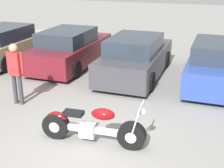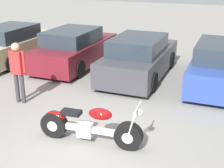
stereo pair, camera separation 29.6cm
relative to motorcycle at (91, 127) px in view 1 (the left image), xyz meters
The scene contains 7 objects.
ground_plane 0.53m from the motorcycle, 103.44° to the right, with size 60.00×60.00×0.00m, color gray.
motorcycle is the anchor object (origin of this frame).
parked_car_champagne 7.52m from the motorcycle, 140.36° to the left, with size 1.87×4.37×1.46m.
parked_car_maroon 5.94m from the motorcycle, 120.85° to the left, with size 1.87×4.37×1.46m.
parked_car_dark_grey 4.75m from the motorcycle, 93.62° to the left, with size 1.87×4.37×1.46m.
parked_car_blue 5.47m from the motorcycle, 63.41° to the left, with size 1.87×4.37×1.46m.
person_standing 3.12m from the motorcycle, 155.61° to the left, with size 0.52×0.23×1.75m.
Camera 1 is at (2.53, -5.21, 3.64)m, focal length 50.00 mm.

